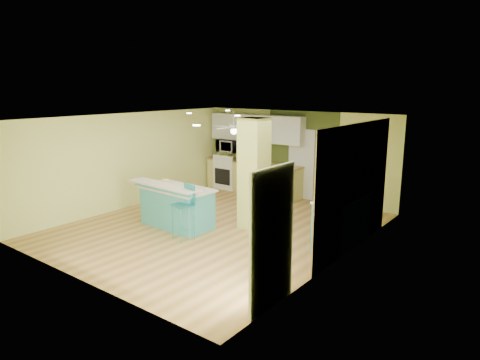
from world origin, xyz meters
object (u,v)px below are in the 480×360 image
(peninsula, at_px, (176,206))
(bar_stool, at_px, (186,203))
(side_counter, at_px, (342,220))
(canister, at_px, (166,183))
(fruit_bowl, at_px, (259,162))

(peninsula, relative_size, bar_stool, 1.71)
(side_counter, xyz_separation_m, canister, (-3.82, -1.27, 0.49))
(side_counter, distance_m, canister, 4.06)
(canister, bearing_deg, fruit_bowl, 88.77)
(side_counter, xyz_separation_m, fruit_bowl, (-3.74, 2.41, 0.47))
(bar_stool, height_order, side_counter, bar_stool)
(fruit_bowl, distance_m, canister, 3.69)
(side_counter, height_order, fruit_bowl, fruit_bowl)
(fruit_bowl, bearing_deg, canister, -91.23)
(peninsula, relative_size, fruit_bowl, 7.07)
(side_counter, height_order, canister, canister)
(side_counter, relative_size, canister, 9.56)
(bar_stool, xyz_separation_m, side_counter, (2.74, 1.71, -0.28))
(fruit_bowl, xyz_separation_m, canister, (-0.08, -3.69, 0.02))
(fruit_bowl, bearing_deg, bar_stool, -76.38)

